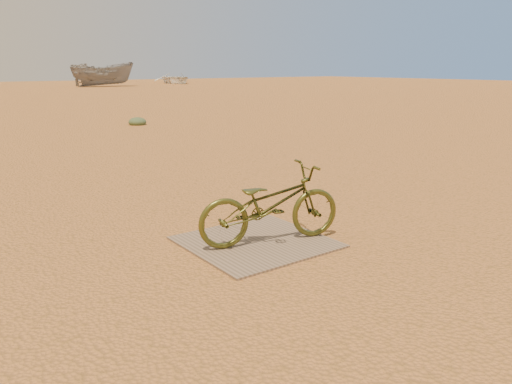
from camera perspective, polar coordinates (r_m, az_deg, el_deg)
ground at (r=5.18m, az=-2.03°, el=-5.77°), size 120.00×120.00×0.00m
plywood_board at (r=5.16m, az=-0.00°, el=-5.73°), size 1.37×1.33×0.02m
bicycle at (r=5.02m, az=1.65°, el=-1.41°), size 1.59×0.88×0.79m
boat_mid_right at (r=46.67m, az=-17.09°, el=12.74°), size 5.67×2.89×2.09m
boat_far_right at (r=53.16m, az=-9.20°, el=12.72°), size 4.45×5.63×1.05m
kale_b at (r=15.97m, az=-13.39°, el=7.48°), size 0.55×0.55×0.30m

